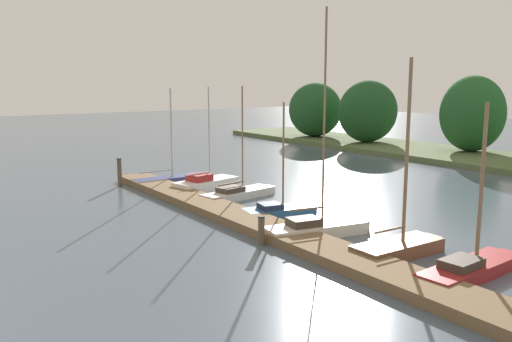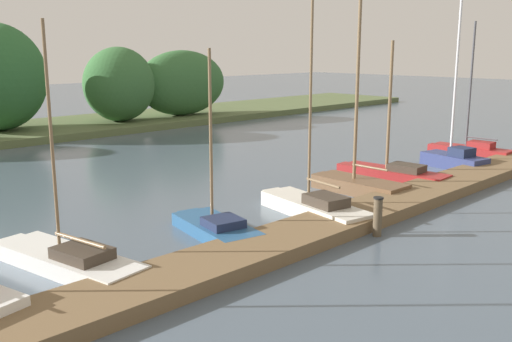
% 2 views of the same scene
% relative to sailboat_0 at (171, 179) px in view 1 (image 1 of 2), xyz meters
% --- Properties ---
extents(dock_pier, '(29.42, 1.80, 0.35)m').
position_rel_sailboat_0_xyz_m(dock_pier, '(12.55, -1.40, -0.07)').
color(dock_pier, brown).
rests_on(dock_pier, ground).
extents(far_shore, '(68.65, 8.26, 6.28)m').
position_rel_sailboat_0_xyz_m(far_shore, '(7.14, 21.86, 2.17)').
color(far_shore, '#56663D').
rests_on(far_shore, ground).
extents(sailboat_0, '(1.27, 4.40, 5.36)m').
position_rel_sailboat_0_xyz_m(sailboat_0, '(0.00, 0.00, 0.00)').
color(sailboat_0, navy).
rests_on(sailboat_0, ground).
extents(sailboat_1, '(2.13, 4.10, 5.45)m').
position_rel_sailboat_0_xyz_m(sailboat_1, '(2.80, 0.81, 0.10)').
color(sailboat_1, white).
rests_on(sailboat_1, ground).
extents(sailboat_2, '(1.85, 4.46, 5.52)m').
position_rel_sailboat_0_xyz_m(sailboat_2, '(5.57, 1.09, 0.02)').
color(sailboat_2, white).
rests_on(sailboat_2, ground).
extents(sailboat_3, '(1.79, 3.37, 4.91)m').
position_rel_sailboat_0_xyz_m(sailboat_3, '(9.57, 0.57, 0.01)').
color(sailboat_3, '#285684').
rests_on(sailboat_3, ground).
extents(sailboat_4, '(1.84, 4.31, 8.37)m').
position_rel_sailboat_0_xyz_m(sailboat_4, '(12.82, -0.10, 0.11)').
color(sailboat_4, silver).
rests_on(sailboat_4, ground).
extents(sailboat_5, '(1.30, 3.60, 6.52)m').
position_rel_sailboat_0_xyz_m(sailboat_5, '(16.12, 0.69, 0.11)').
color(sailboat_5, brown).
rests_on(sailboat_5, ground).
extents(sailboat_6, '(1.38, 4.49, 5.18)m').
position_rel_sailboat_0_xyz_m(sailboat_6, '(18.68, 0.90, 0.06)').
color(sailboat_6, maroon).
rests_on(sailboat_6, ground).
extents(mooring_piling_0, '(0.27, 0.27, 1.55)m').
position_rel_sailboat_0_xyz_m(mooring_piling_0, '(-0.73, -2.73, 0.54)').
color(mooring_piling_0, brown).
rests_on(mooring_piling_0, ground).
extents(mooring_piling_1, '(0.27, 0.27, 1.07)m').
position_rel_sailboat_0_xyz_m(mooring_piling_1, '(12.58, -2.54, 0.29)').
color(mooring_piling_1, brown).
rests_on(mooring_piling_1, ground).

